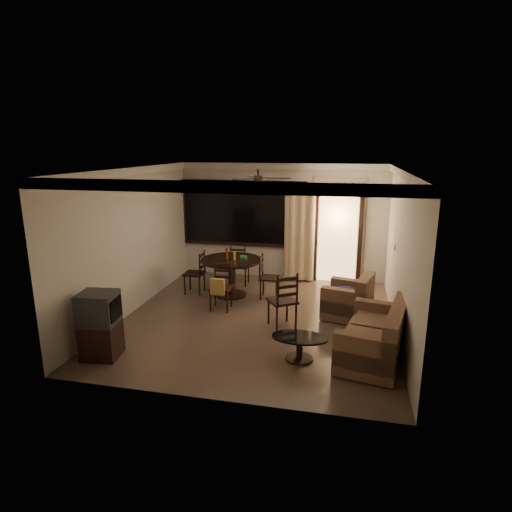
% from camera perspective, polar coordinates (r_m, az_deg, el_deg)
% --- Properties ---
extents(ground, '(5.50, 5.50, 0.00)m').
position_cam_1_polar(ground, '(8.23, 0.25, -8.35)').
color(ground, '#7F6651').
rests_on(ground, ground).
extents(room_shell, '(5.50, 6.70, 5.50)m').
position_cam_1_polar(room_shell, '(9.34, 6.16, 6.01)').
color(room_shell, beige).
rests_on(room_shell, ground).
extents(dining_table, '(1.32, 1.32, 1.04)m').
position_cam_1_polar(dining_table, '(9.28, -3.30, -1.46)').
color(dining_table, black).
rests_on(dining_table, ground).
extents(dining_chair_west, '(0.43, 0.43, 0.95)m').
position_cam_1_polar(dining_chair_west, '(9.62, -8.12, -3.28)').
color(dining_chair_west, black).
rests_on(dining_chair_west, ground).
extents(dining_chair_east, '(0.43, 0.43, 0.95)m').
position_cam_1_polar(dining_chair_east, '(9.22, 1.77, -3.93)').
color(dining_chair_east, black).
rests_on(dining_chair_east, ground).
extents(dining_chair_south, '(0.43, 0.49, 0.95)m').
position_cam_1_polar(dining_chair_south, '(8.60, -4.71, -5.20)').
color(dining_chair_south, black).
rests_on(dining_chair_south, ground).
extents(dining_chair_north, '(0.43, 0.43, 0.95)m').
position_cam_1_polar(dining_chair_north, '(10.11, -2.17, -2.26)').
color(dining_chair_north, black).
rests_on(dining_chair_north, ground).
extents(tv_cabinet, '(0.61, 0.56, 1.05)m').
position_cam_1_polar(tv_cabinet, '(7.05, -20.08, -8.64)').
color(tv_cabinet, black).
rests_on(tv_cabinet, ground).
extents(sofa, '(1.18, 1.76, 0.86)m').
position_cam_1_polar(sofa, '(6.88, 15.83, -10.53)').
color(sofa, '#42211F').
rests_on(sofa, ground).
extents(armchair, '(1.01, 1.01, 0.84)m').
position_cam_1_polar(armchair, '(8.35, 12.46, -5.80)').
color(armchair, '#42211F').
rests_on(armchair, ground).
extents(coffee_table, '(0.86, 0.52, 0.38)m').
position_cam_1_polar(coffee_table, '(6.70, 5.82, -11.61)').
color(coffee_table, black).
rests_on(coffee_table, ground).
extents(side_chair, '(0.64, 0.64, 1.04)m').
position_cam_1_polar(side_chair, '(7.79, 3.55, -7.27)').
color(side_chair, black).
rests_on(side_chair, ground).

